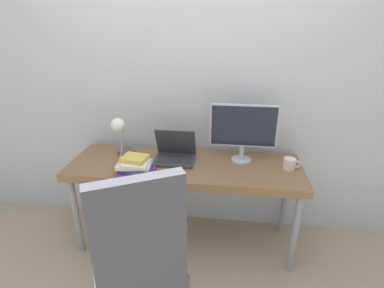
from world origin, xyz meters
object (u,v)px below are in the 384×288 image
(book_stack, at_px, (135,166))
(office_chair, at_px, (138,255))
(mug, at_px, (290,164))
(monitor, at_px, (243,129))
(desk_lamp, at_px, (120,131))
(laptop, at_px, (175,154))

(book_stack, bearing_deg, office_chair, -72.79)
(mug, bearing_deg, monitor, 163.90)
(desk_lamp, height_order, mug, desk_lamp)
(laptop, relative_size, desk_lamp, 0.93)
(desk_lamp, xyz_separation_m, mug, (1.28, -0.04, -0.18))
(laptop, distance_m, book_stack, 0.35)
(desk_lamp, relative_size, office_chair, 0.30)
(office_chair, height_order, mug, office_chair)
(monitor, xyz_separation_m, book_stack, (-0.75, -0.31, -0.20))
(monitor, bearing_deg, laptop, -173.70)
(desk_lamp, relative_size, book_stack, 1.23)
(monitor, height_order, mug, monitor)
(laptop, xyz_separation_m, desk_lamp, (-0.42, -0.01, 0.17))
(laptop, bearing_deg, monitor, 6.30)
(laptop, height_order, monitor, monitor)
(office_chair, xyz_separation_m, book_stack, (-0.20, 0.66, 0.17))
(book_stack, bearing_deg, mug, 10.82)
(mug, bearing_deg, desk_lamp, 178.31)
(monitor, relative_size, book_stack, 1.83)
(office_chair, bearing_deg, monitor, 60.48)
(monitor, xyz_separation_m, office_chair, (-0.55, -0.97, -0.38))
(office_chair, relative_size, mug, 8.88)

